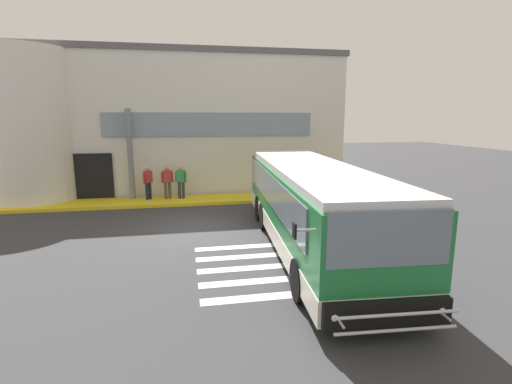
{
  "coord_description": "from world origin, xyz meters",
  "views": [
    {
      "loc": [
        -0.45,
        -14.16,
        4.17
      ],
      "look_at": [
        2.1,
        -0.82,
        1.5
      ],
      "focal_mm": 26.77,
      "sensor_mm": 36.0,
      "label": 1
    }
  ],
  "objects_px": {
    "bus_main_foreground": "(311,208)",
    "passenger_at_curb_edge": "(181,180)",
    "passenger_near_column": "(148,181)",
    "entry_support_column": "(130,155)",
    "passenger_by_doorway": "(167,179)"
  },
  "relations": [
    {
      "from": "entry_support_column",
      "to": "passenger_at_curb_edge",
      "type": "relative_size",
      "value": 2.64
    },
    {
      "from": "bus_main_foreground",
      "to": "passenger_at_curb_edge",
      "type": "relative_size",
      "value": 6.81
    },
    {
      "from": "entry_support_column",
      "to": "passenger_at_curb_edge",
      "type": "xyz_separation_m",
      "value": [
        2.4,
        -0.41,
        -1.28
      ]
    },
    {
      "from": "passenger_near_column",
      "to": "passenger_at_curb_edge",
      "type": "xyz_separation_m",
      "value": [
        1.6,
        -0.06,
        0.0
      ]
    },
    {
      "from": "passenger_near_column",
      "to": "passenger_at_curb_edge",
      "type": "relative_size",
      "value": 1.0
    },
    {
      "from": "passenger_near_column",
      "to": "passenger_at_curb_edge",
      "type": "bearing_deg",
      "value": -2.21
    },
    {
      "from": "passenger_at_curb_edge",
      "to": "passenger_near_column",
      "type": "bearing_deg",
      "value": 177.79
    },
    {
      "from": "bus_main_foreground",
      "to": "passenger_by_doorway",
      "type": "xyz_separation_m",
      "value": [
        -4.78,
        7.96,
        -0.22
      ]
    },
    {
      "from": "entry_support_column",
      "to": "bus_main_foreground",
      "type": "xyz_separation_m",
      "value": [
        6.5,
        -8.25,
        -1.03
      ]
    },
    {
      "from": "passenger_near_column",
      "to": "passenger_by_doorway",
      "type": "distance_m",
      "value": 0.92
    },
    {
      "from": "passenger_near_column",
      "to": "passenger_by_doorway",
      "type": "height_order",
      "value": "same"
    },
    {
      "from": "bus_main_foreground",
      "to": "passenger_near_column",
      "type": "xyz_separation_m",
      "value": [
        -5.7,
        7.9,
        -0.25
      ]
    },
    {
      "from": "entry_support_column",
      "to": "passenger_near_column",
      "type": "bearing_deg",
      "value": -23.41
    },
    {
      "from": "bus_main_foreground",
      "to": "passenger_at_curb_edge",
      "type": "bearing_deg",
      "value": 117.64
    },
    {
      "from": "entry_support_column",
      "to": "passenger_at_curb_edge",
      "type": "bearing_deg",
      "value": -9.65
    }
  ]
}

